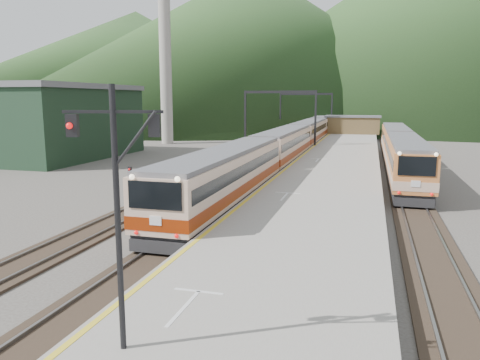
% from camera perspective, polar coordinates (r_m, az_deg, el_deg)
% --- Properties ---
extents(track_main, '(2.60, 200.00, 0.23)m').
position_cam_1_polar(track_main, '(46.88, 4.76, 1.46)').
color(track_main, black).
rests_on(track_main, ground).
extents(track_far, '(2.60, 200.00, 0.23)m').
position_cam_1_polar(track_far, '(48.06, -1.11, 1.69)').
color(track_far, black).
rests_on(track_far, ground).
extents(track_second, '(2.60, 200.00, 0.23)m').
position_cam_1_polar(track_second, '(46.15, 18.92, 0.83)').
color(track_second, black).
rests_on(track_second, ground).
extents(platform, '(8.00, 100.00, 1.00)m').
position_cam_1_polar(platform, '(44.13, 11.43, 1.34)').
color(platform, gray).
rests_on(platform, ground).
extents(gantry_near, '(9.55, 0.25, 8.00)m').
position_cam_1_polar(gantry_near, '(61.67, 4.87, 8.60)').
color(gantry_near, black).
rests_on(gantry_near, ground).
extents(gantry_far, '(9.55, 0.25, 8.00)m').
position_cam_1_polar(gantry_far, '(86.35, 8.02, 8.87)').
color(gantry_far, black).
rests_on(gantry_far, ground).
extents(warehouse, '(14.50, 20.50, 8.60)m').
position_cam_1_polar(warehouse, '(60.13, -22.18, 6.67)').
color(warehouse, black).
rests_on(warehouse, ground).
extents(smokestack, '(1.80, 1.80, 30.00)m').
position_cam_1_polar(smokestack, '(74.66, -9.12, 15.95)').
color(smokestack, '#9E998E').
rests_on(smokestack, ground).
extents(station_shed, '(9.40, 4.40, 3.10)m').
position_cam_1_polar(station_shed, '(83.73, 13.56, 6.60)').
color(station_shed, brown).
rests_on(station_shed, platform).
extents(hill_a, '(180.00, 180.00, 60.00)m').
position_cam_1_polar(hill_a, '(202.86, 1.68, 16.35)').
color(hill_a, '#2B4C20').
rests_on(hill_a, ground).
extents(hill_b, '(220.00, 220.00, 75.00)m').
position_cam_1_polar(hill_b, '(238.51, 21.52, 16.53)').
color(hill_b, '#2B4C20').
rests_on(hill_b, ground).
extents(hill_d, '(200.00, 200.00, 55.00)m').
position_cam_1_polar(hill_d, '(278.01, -12.38, 13.84)').
color(hill_d, '#2B4C20').
rests_on(hill_d, ground).
extents(main_train, '(2.99, 81.92, 3.65)m').
position_cam_1_polar(main_train, '(59.50, 7.18, 5.11)').
color(main_train, tan).
rests_on(main_train, track_main).
extents(second_train, '(2.68, 36.57, 3.27)m').
position_cam_1_polar(second_train, '(48.71, 18.86, 3.41)').
color(second_train, '#C67339').
rests_on(second_train, track_second).
extents(signal_mast, '(2.14, 0.73, 6.18)m').
position_cam_1_polar(signal_mast, '(10.86, -14.83, -1.39)').
color(signal_mast, black).
rests_on(signal_mast, platform).
extents(short_signal_b, '(0.25, 0.21, 2.27)m').
position_cam_1_polar(short_signal_b, '(39.46, -0.59, 1.96)').
color(short_signal_b, black).
rests_on(short_signal_b, ground).
extents(short_signal_c, '(0.23, 0.17, 2.27)m').
position_cam_1_polar(short_signal_c, '(33.16, -13.24, 0.20)').
color(short_signal_c, black).
rests_on(short_signal_c, ground).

